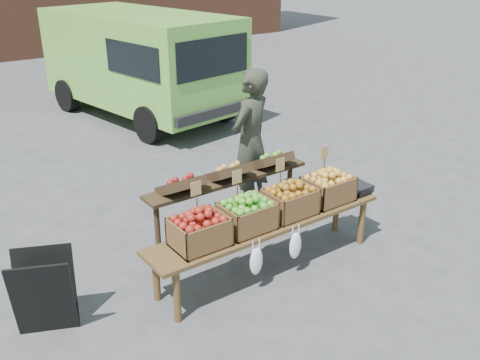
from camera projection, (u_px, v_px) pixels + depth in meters
ground at (189, 283)px, 5.44m from camera, size 80.00×80.00×0.00m
delivery_van at (140, 66)px, 10.43m from camera, size 2.78×4.77×2.01m
vendor at (250, 141)px, 6.66m from camera, size 0.78×0.65×1.83m
chalkboard_sign at (44, 293)px, 4.62m from camera, size 0.58×0.47×0.78m
back_table at (229, 201)px, 6.00m from camera, size 2.10×0.44×1.04m
display_bench at (268, 245)px, 5.56m from camera, size 2.70×0.56×0.57m
crate_golden_apples at (199, 232)px, 4.95m from camera, size 0.50×0.40×0.28m
crate_russet_pears at (247, 216)px, 5.24m from camera, size 0.50×0.40×0.28m
crate_red_apples at (290, 202)px, 5.54m from camera, size 0.50×0.40×0.28m
crate_green_apples at (328, 189)px, 5.83m from camera, size 0.50×0.40×0.28m
weighing_scale at (354, 188)px, 6.10m from camera, size 0.34×0.30×0.08m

